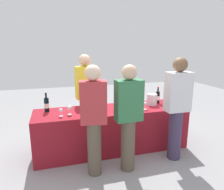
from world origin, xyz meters
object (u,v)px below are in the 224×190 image
Objects in this scene: wine_glass_1 at (69,108)px; wine_glass_4 at (145,104)px; wine_bottle_2 at (103,102)px; wine_bottle_4 at (158,97)px; wine_glass_0 at (61,111)px; ice_bucket at (152,99)px; guest_2 at (177,106)px; guest_1 at (128,115)px; wine_bottle_0 at (47,105)px; wine_glass_3 at (128,103)px; guest_0 at (94,117)px; wine_bottle_3 at (125,99)px; server_pouring at (86,94)px; wine_bottle_1 at (87,103)px; wine_glass_2 at (85,109)px.

wine_glass_1 is 1.09× the size of wine_glass_4.
wine_bottle_2 reaches higher than wine_bottle_4.
wine_bottle_2 is 0.78m from wine_glass_0.
wine_glass_1 is 0.72× the size of ice_bucket.
guest_2 is (-0.06, -0.73, 0.04)m from wine_bottle_4.
guest_1 is (0.91, -0.54, 0.02)m from wine_glass_0.
wine_bottle_0 reaches higher than wine_glass_3.
wine_bottle_2 is 0.83m from guest_0.
wine_bottle_0 is 1.37m from wine_bottle_3.
wine_glass_3 is at bearing -9.58° from wine_bottle_0.
wine_glass_3 is 0.09× the size of server_pouring.
wine_bottle_2 reaches higher than wine_glass_3.
wine_bottle_3 reaches higher than wine_bottle_1.
wine_bottle_2 is 1.24m from guest_2.
wine_bottle_0 reaches higher than wine_glass_2.
guest_0 is at bearing -91.98° from wine_bottle_1.
wine_bottle_4 reaches higher than wine_glass_2.
wine_bottle_0 is at bearing 179.12° from wine_bottle_3.
wine_glass_2 is 1.30m from ice_bucket.
wine_bottle_4 is at bearing 155.22° from server_pouring.
wine_bottle_0 reaches higher than wine_glass_1.
wine_glass_0 is 0.08× the size of guest_1.
wine_bottle_1 is 2.38× the size of wine_glass_2.
server_pouring is at bearing 116.95° from wine_bottle_2.
wine_bottle_0 is 2.17× the size of wine_glass_1.
guest_2 is (1.97, -0.76, 0.04)m from wine_bottle_0.
guest_1 reaches higher than wine_bottle_4.
wine_bottle_1 is at bearing 179.26° from ice_bucket.
guest_2 is (0.11, -0.64, 0.05)m from ice_bucket.
wine_bottle_3 is at bearing 6.58° from wine_bottle_1.
wine_bottle_1 is 1.55× the size of ice_bucket.
wine_bottle_2 is 0.45m from wine_glass_3.
wine_glass_4 is at bearing -137.11° from ice_bucket.
server_pouring is (-1.14, 0.52, 0.07)m from ice_bucket.
wine_bottle_2 is 0.97× the size of wine_bottle_3.
wine_bottle_0 is at bearing 168.02° from wine_glass_4.
wine_bottle_3 reaches higher than wine_glass_4.
wine_bottle_3 is at bearing 13.98° from wine_glass_0.
server_pouring is at bearing 155.68° from ice_bucket.
wine_glass_3 is 0.72× the size of ice_bucket.
ice_bucket reaches higher than wine_glass_0.
wine_bottle_2 is 0.19× the size of guest_2.
wine_bottle_2 is (0.29, 0.05, -0.00)m from wine_bottle_1.
wine_bottle_4 is (1.08, 0.02, 0.00)m from wine_bottle_2.
server_pouring is at bearing 161.76° from wine_bottle_4.
guest_2 reaches higher than guest_0.
guest_0 is (0.42, -0.51, 0.03)m from wine_glass_0.
wine_bottle_2 reaches higher than wine_glass_4.
server_pouring reaches higher than wine_glass_4.
wine_bottle_0 reaches higher than ice_bucket.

